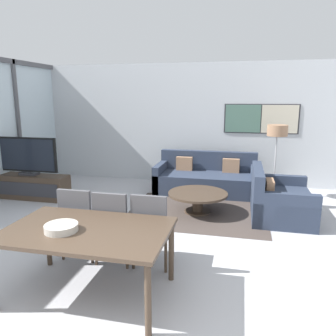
{
  "coord_description": "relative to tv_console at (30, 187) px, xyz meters",
  "views": [
    {
      "loc": [
        1.24,
        -1.77,
        2.03
      ],
      "look_at": [
        0.14,
        3.07,
        0.95
      ],
      "focal_mm": 35.0,
      "sensor_mm": 36.0,
      "label": 1
    }
  ],
  "objects": [
    {
      "name": "tv_console",
      "position": [
        0.0,
        0.0,
        0.0
      ],
      "size": [
        1.61,
        0.42,
        0.49
      ],
      "color": "#423326",
      "rests_on": "ground_plane"
    },
    {
      "name": "dining_chair_left",
      "position": [
        2.21,
        -2.08,
        0.28
      ],
      "size": [
        0.46,
        0.46,
        0.93
      ],
      "color": "#4C4C51",
      "rests_on": "ground_plane"
    },
    {
      "name": "sofa_main",
      "position": [
        3.44,
        1.29,
        0.03
      ],
      "size": [
        2.15,
        0.98,
        0.84
      ],
      "color": "#2D384C",
      "rests_on": "ground_plane"
    },
    {
      "name": "dining_chair_centre",
      "position": [
        2.68,
        -2.12,
        0.28
      ],
      "size": [
        0.46,
        0.46,
        0.93
      ],
      "color": "#4C4C51",
      "rests_on": "ground_plane"
    },
    {
      "name": "area_rug",
      "position": [
        3.44,
        -0.09,
        -0.24
      ],
      "size": [
        2.43,
        1.94,
        0.01
      ],
      "color": "#473D38",
      "rests_on": "ground_plane"
    },
    {
      "name": "sofa_side",
      "position": [
        4.79,
        -0.0,
        0.03
      ],
      "size": [
        0.98,
        1.35,
        0.84
      ],
      "rotation": [
        0.0,
        0.0,
        1.57
      ],
      "color": "#2D384C",
      "rests_on": "ground_plane"
    },
    {
      "name": "coffee_table",
      "position": [
        3.44,
        -0.09,
        0.03
      ],
      "size": [
        1.06,
        1.06,
        0.37
      ],
      "color": "#423326",
      "rests_on": "ground_plane"
    },
    {
      "name": "television",
      "position": [
        -0.0,
        0.0,
        0.63
      ],
      "size": [
        1.28,
        0.2,
        0.76
      ],
      "color": "#2D2D33",
      "rests_on": "tv_console"
    },
    {
      "name": "dining_table",
      "position": [
        2.68,
        -2.82,
        0.42
      ],
      "size": [
        1.66,
        1.05,
        0.73
      ],
      "color": "#423326",
      "rests_on": "ground_plane"
    },
    {
      "name": "wall_back",
      "position": [
        2.96,
        2.05,
        1.16
      ],
      "size": [
        8.04,
        0.09,
        2.8
      ],
      "color": "silver",
      "rests_on": "ground_plane"
    },
    {
      "name": "dining_chair_right",
      "position": [
        3.16,
        -2.1,
        0.28
      ],
      "size": [
        0.46,
        0.46,
        0.93
      ],
      "color": "#4C4C51",
      "rests_on": "ground_plane"
    },
    {
      "name": "floor_lamp",
      "position": [
        4.84,
        1.18,
        1.05
      ],
      "size": [
        0.4,
        0.4,
        1.49
      ],
      "color": "#2D2D33",
      "rests_on": "ground_plane"
    },
    {
      "name": "fruit_bowl",
      "position": [
        2.47,
        -2.94,
        0.53
      ],
      "size": [
        0.33,
        0.33,
        0.07
      ],
      "color": "#B7B2A8",
      "rests_on": "dining_table"
    }
  ]
}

